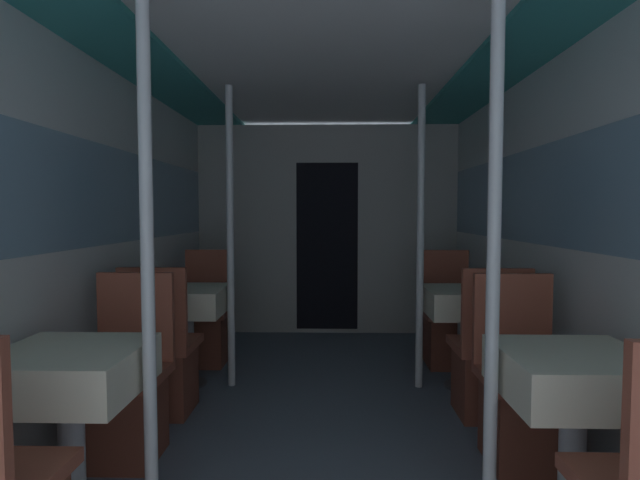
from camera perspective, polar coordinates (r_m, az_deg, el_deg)
wall_left at (r=3.23m, az=-24.78°, el=0.32°), size 0.05×6.41×2.17m
wall_right at (r=3.19m, az=25.89°, el=0.25°), size 0.05×6.41×2.17m
ceiling_panel at (r=3.05m, az=0.37°, el=21.26°), size 2.75×6.41×0.07m
bulkhead_far at (r=5.24m, az=0.82°, el=1.14°), size 2.70×0.09×2.17m
dining_table_left_0 at (r=2.34m, az=-26.68°, el=-14.01°), size 0.56×0.56×0.72m
chair_left_far_0 at (r=2.88m, az=-21.36°, el=-16.85°), size 0.41×0.41×0.95m
support_pole_left_0 at (r=2.11m, az=-19.13°, el=-2.04°), size 0.05×0.05×2.17m
dining_table_left_1 at (r=3.81m, az=-15.02°, el=-7.16°), size 0.56×0.56×0.72m
chair_left_near_1 at (r=3.39m, az=-17.54°, el=-13.73°), size 0.41×0.41×0.95m
chair_left_far_1 at (r=4.37m, az=-12.97°, el=-9.82°), size 0.41×0.41×0.95m
support_pole_left_1 at (r=3.67m, az=-10.21°, el=0.26°), size 0.05×0.05×2.17m
dining_table_right_0 at (r=2.29m, az=27.06°, el=-14.37°), size 0.56×0.56×0.72m
chair_right_far_0 at (r=2.85m, az=22.08°, el=-17.13°), size 0.41×0.41×0.95m
support_pole_right_0 at (r=2.07m, az=19.21°, el=-2.12°), size 0.05×0.05×2.17m
dining_table_right_1 at (r=3.78m, az=16.25°, el=-7.25°), size 0.56×0.56×0.72m
chair_right_near_1 at (r=3.36m, az=18.55°, el=-13.91°), size 0.41×0.41×0.95m
chair_right_far_1 at (r=4.34m, az=14.38°, el=-9.91°), size 0.41×0.41×0.95m
support_pole_right_1 at (r=3.65m, az=11.40°, el=0.23°), size 0.05×0.05×2.17m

